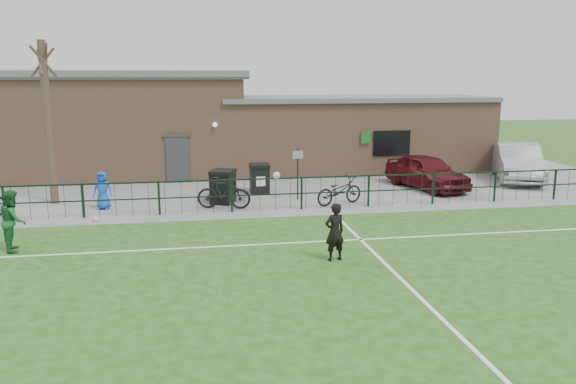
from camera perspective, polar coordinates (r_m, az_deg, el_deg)
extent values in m
plane|color=#224F17|center=(12.58, 3.85, -10.43)|extent=(90.00, 90.00, 0.00)
cube|color=gray|center=(25.42, -3.19, 1.00)|extent=(34.00, 13.00, 0.02)
cube|color=white|center=(19.89, -1.34, -2.04)|extent=(28.00, 0.10, 0.01)
cube|color=white|center=(16.27, 0.59, -5.18)|extent=(28.00, 0.10, 0.01)
cube|color=white|center=(13.16, 12.48, -9.64)|extent=(0.10, 16.00, 0.01)
cube|color=black|center=(19.95, -1.43, -0.24)|extent=(28.00, 0.10, 1.20)
cylinder|color=#433228|center=(22.51, -23.17, 6.37)|extent=(0.30, 0.30, 6.00)
cube|color=black|center=(21.23, -6.63, 0.43)|extent=(1.05, 1.10, 1.17)
cube|color=black|center=(22.96, -2.91, 1.28)|extent=(0.75, 0.84, 1.11)
cylinder|color=black|center=(21.61, 0.99, 1.83)|extent=(0.07, 0.07, 2.00)
imported|color=#4E0D15|center=(24.55, 13.92, 2.02)|extent=(2.78, 4.54, 1.44)
imported|color=#A6A9AE|center=(27.80, 22.27, 2.84)|extent=(3.60, 5.38, 1.68)
imported|color=black|center=(20.32, -6.55, -0.09)|extent=(2.02, 1.00, 1.17)
imported|color=black|center=(20.95, 5.22, 0.12)|extent=(2.09, 1.39, 1.04)
imported|color=blue|center=(21.17, -18.32, 0.17)|extent=(0.71, 0.49, 1.38)
imported|color=black|center=(14.62, 4.76, -4.06)|extent=(0.64, 0.51, 1.54)
sphere|color=white|center=(16.88, -1.17, 1.70)|extent=(0.22, 0.22, 0.22)
imported|color=#1B5F2C|center=(17.16, -26.15, -2.60)|extent=(0.82, 0.95, 1.70)
sphere|color=white|center=(19.54, -18.97, -2.65)|extent=(0.20, 0.20, 0.20)
cube|color=#9E7558|center=(28.12, -3.92, 5.61)|extent=(24.00, 5.00, 3.50)
cube|color=#9E7558|center=(28.05, -16.97, 9.93)|extent=(11.52, 5.00, 1.20)
cube|color=slate|center=(28.04, -17.06, 11.40)|extent=(12.02, 5.40, 0.28)
cube|color=slate|center=(28.98, 6.62, 9.41)|extent=(13.44, 5.30, 0.22)
cube|color=#383A3D|center=(25.57, -11.16, 3.22)|extent=(1.00, 0.08, 2.10)
cube|color=black|center=(27.11, 10.49, 4.90)|extent=(1.80, 0.08, 1.20)
cube|color=#19661E|center=(26.62, 7.91, 5.51)|extent=(0.45, 0.04, 0.55)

